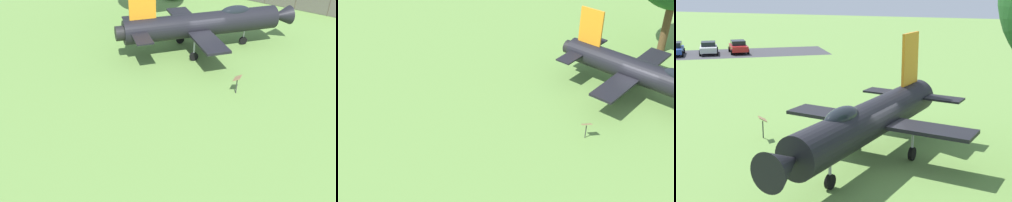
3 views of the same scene
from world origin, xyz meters
The scene contains 3 objects.
ground_plane centered at (0.00, 0.00, 0.00)m, with size 200.00×200.00×0.00m, color #668E42.
display_jet centered at (0.06, 0.37, 1.99)m, with size 8.98×13.23×5.37m.
info_plaque centered at (6.18, -1.24, 0.85)m, with size 0.69×0.72×1.14m.
Camera 1 is at (20.46, -12.62, 11.00)m, focal length 37.86 mm.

